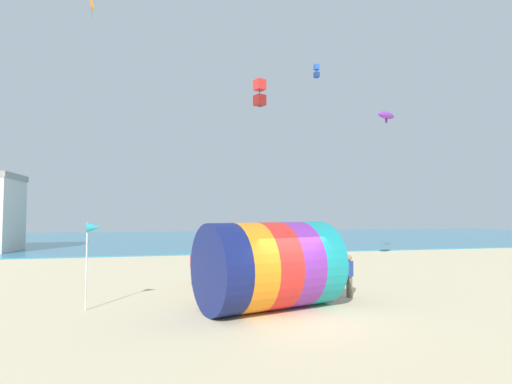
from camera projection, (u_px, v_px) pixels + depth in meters
name	position (u px, v px, depth m)	size (l,w,h in m)	color
ground_plane	(297.00, 318.00, 12.61)	(120.00, 120.00, 0.00)	beige
sea	(198.00, 238.00, 51.11)	(120.00, 40.00, 0.10)	teal
giant_inflatable_tube	(269.00, 265.00, 13.81)	(5.29, 4.19, 2.98)	navy
kite_handler	(349.00, 276.00, 15.72)	(0.41, 0.41, 1.64)	#726651
kite_red_box	(260.00, 93.00, 21.26)	(0.68, 0.68, 1.48)	red
kite_purple_parafoil	(386.00, 115.00, 23.76)	(1.47, 1.05, 0.74)	purple
kite_blue_box	(317.00, 71.00, 31.88)	(0.39, 0.39, 1.11)	blue
kite_orange_diamond	(92.00, 5.00, 26.60)	(0.37, 0.55, 1.25)	orange
bystander_near_water	(301.00, 252.00, 25.59)	(0.36, 0.42, 1.60)	#726651
bystander_mid_beach	(194.00, 267.00, 18.60)	(0.37, 0.24, 1.56)	black
beach_flag	(93.00, 232.00, 13.76)	(0.47, 0.36, 2.99)	silver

